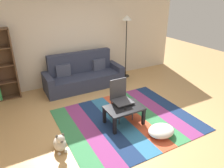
% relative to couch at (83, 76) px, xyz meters
% --- Properties ---
extents(ground_plane, '(14.00, 14.00, 0.00)m').
position_rel_couch_xyz_m(ground_plane, '(0.10, -2.02, -0.34)').
color(ground_plane, tan).
extents(back_wall, '(6.80, 0.10, 2.70)m').
position_rel_couch_xyz_m(back_wall, '(0.10, 0.53, 1.01)').
color(back_wall, beige).
rests_on(back_wall, ground_plane).
extents(rug, '(2.83, 2.41, 0.01)m').
position_rel_couch_xyz_m(rug, '(0.17, -2.13, -0.33)').
color(rug, '#387F4C').
rests_on(rug, ground_plane).
extents(couch, '(2.26, 0.80, 1.00)m').
position_rel_couch_xyz_m(couch, '(0.00, 0.00, 0.00)').
color(couch, '#2D3347').
rests_on(couch, ground_plane).
extents(coffee_table, '(0.78, 0.53, 0.39)m').
position_rel_couch_xyz_m(coffee_table, '(0.04, -2.21, -0.00)').
color(coffee_table, black).
rests_on(coffee_table, rug).
extents(pouf, '(0.54, 0.44, 0.19)m').
position_rel_couch_xyz_m(pouf, '(0.47, -2.91, -0.23)').
color(pouf, white).
rests_on(pouf, rug).
extents(dog, '(0.22, 0.35, 0.40)m').
position_rel_couch_xyz_m(dog, '(-1.40, -2.38, -0.18)').
color(dog, beige).
rests_on(dog, ground_plane).
extents(standing_lamp, '(0.32, 0.32, 1.95)m').
position_rel_couch_xyz_m(standing_lamp, '(1.51, 0.09, 1.30)').
color(standing_lamp, black).
rests_on(standing_lamp, ground_plane).
extents(tv_remote, '(0.11, 0.15, 0.02)m').
position_rel_couch_xyz_m(tv_remote, '(0.05, -2.23, 0.08)').
color(tv_remote, black).
rests_on(tv_remote, coffee_table).
extents(folding_chair, '(0.40, 0.40, 0.90)m').
position_rel_couch_xyz_m(folding_chair, '(0.10, -1.94, 0.20)').
color(folding_chair, '#38383D').
rests_on(folding_chair, ground_plane).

